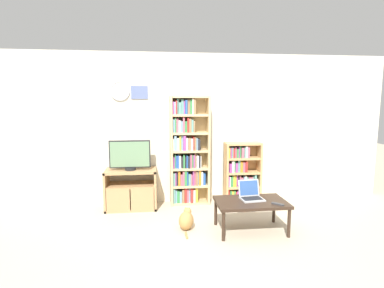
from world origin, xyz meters
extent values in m
plane|color=#BCAD93|center=(0.00, 0.00, 0.00)|extent=(18.00, 18.00, 0.00)
cube|color=beige|center=(0.00, 1.66, 1.30)|extent=(7.11, 0.06, 2.60)
torus|color=#B2B2B7|center=(-1.21, 1.61, 1.95)|extent=(0.34, 0.04, 0.34)
cylinder|color=white|center=(-1.21, 1.61, 1.95)|extent=(0.28, 0.02, 0.28)
cube|color=silver|center=(-0.89, 1.62, 1.93)|extent=(0.31, 0.01, 0.24)
cube|color=slate|center=(-0.89, 1.61, 1.93)|extent=(0.28, 0.02, 0.22)
cube|color=tan|center=(-1.45, 1.37, 0.33)|extent=(0.04, 0.48, 0.66)
cube|color=tan|center=(-0.65, 1.37, 0.33)|extent=(0.04, 0.48, 0.66)
cube|color=tan|center=(-1.05, 1.37, 0.64)|extent=(0.84, 0.48, 0.04)
cube|color=tan|center=(-1.05, 1.37, 0.02)|extent=(0.84, 0.48, 0.04)
cube|color=tan|center=(-1.05, 1.37, 0.39)|extent=(0.77, 0.44, 0.04)
cube|color=tan|center=(-1.24, 1.14, 0.21)|extent=(0.37, 0.02, 0.36)
cube|color=tan|center=(-0.86, 1.14, 0.21)|extent=(0.37, 0.02, 0.36)
cylinder|color=black|center=(-1.05, 1.34, 0.68)|extent=(0.18, 0.18, 0.04)
cube|color=black|center=(-1.05, 1.34, 0.92)|extent=(0.66, 0.05, 0.45)
cube|color=slate|center=(-1.05, 1.31, 0.92)|extent=(0.63, 0.01, 0.41)
cube|color=tan|center=(-0.37, 1.47, 0.93)|extent=(0.04, 0.27, 1.87)
cube|color=tan|center=(0.27, 1.47, 0.93)|extent=(0.04, 0.27, 1.87)
cube|color=tan|center=(-0.05, 1.60, 0.93)|extent=(0.67, 0.02, 1.87)
cube|color=tan|center=(-0.05, 1.47, 0.02)|extent=(0.60, 0.24, 0.04)
cube|color=tan|center=(-0.05, 1.47, 0.32)|extent=(0.60, 0.24, 0.04)
cube|color=tan|center=(-0.05, 1.47, 0.63)|extent=(0.60, 0.24, 0.04)
cube|color=tan|center=(-0.05, 1.47, 0.93)|extent=(0.60, 0.24, 0.04)
cube|color=tan|center=(-0.05, 1.47, 1.24)|extent=(0.60, 0.24, 0.04)
cube|color=tan|center=(-0.05, 1.47, 1.55)|extent=(0.60, 0.24, 0.04)
cube|color=tan|center=(-0.05, 1.47, 1.85)|extent=(0.60, 0.24, 0.04)
cube|color=#5B9389|center=(-0.33, 1.48, 0.16)|extent=(0.03, 0.22, 0.25)
cube|color=#759EB7|center=(-0.30, 1.49, 0.15)|extent=(0.03, 0.18, 0.23)
cube|color=#388947|center=(-0.26, 1.48, 0.14)|extent=(0.04, 0.19, 0.21)
cube|color=#759EB7|center=(-0.22, 1.48, 0.14)|extent=(0.03, 0.19, 0.20)
cube|color=#93704C|center=(-0.18, 1.48, 0.15)|extent=(0.04, 0.20, 0.23)
cube|color=red|center=(-0.13, 1.48, 0.16)|extent=(0.04, 0.19, 0.25)
cube|color=#B75B70|center=(-0.09, 1.49, 0.15)|extent=(0.03, 0.18, 0.24)
cube|color=#759EB7|center=(-0.06, 1.49, 0.16)|extent=(0.03, 0.17, 0.24)
cube|color=red|center=(-0.02, 1.48, 0.15)|extent=(0.04, 0.22, 0.24)
cube|color=white|center=(0.02, 1.48, 0.15)|extent=(0.04, 0.18, 0.22)
cube|color=gold|center=(0.06, 1.48, 0.16)|extent=(0.04, 0.18, 0.25)
cube|color=#5B9389|center=(-0.33, 1.48, 0.45)|extent=(0.03, 0.21, 0.23)
cube|color=#9E4293|center=(-0.30, 1.48, 0.45)|extent=(0.02, 0.18, 0.23)
cube|color=#232328|center=(-0.28, 1.49, 0.47)|extent=(0.03, 0.17, 0.25)
cube|color=orange|center=(-0.24, 1.48, 0.47)|extent=(0.03, 0.20, 0.25)
cube|color=#B75B70|center=(-0.20, 1.48, 0.44)|extent=(0.03, 0.19, 0.20)
cube|color=#B75B70|center=(-0.17, 1.48, 0.47)|extent=(0.03, 0.22, 0.25)
cube|color=#388947|center=(-0.13, 1.48, 0.47)|extent=(0.04, 0.21, 0.26)
cube|color=#2856A8|center=(-0.10, 1.48, 0.46)|extent=(0.02, 0.19, 0.24)
cube|color=#5B9389|center=(-0.06, 1.48, 0.44)|extent=(0.04, 0.19, 0.20)
cube|color=#B75B70|center=(-0.03, 1.48, 0.44)|extent=(0.03, 0.20, 0.19)
cube|color=#9E4293|center=(0.00, 1.48, 0.47)|extent=(0.02, 0.21, 0.25)
cube|color=#B75B70|center=(0.03, 1.49, 0.47)|extent=(0.04, 0.17, 0.26)
cube|color=#93704C|center=(0.06, 1.48, 0.46)|extent=(0.03, 0.21, 0.24)
cube|color=#759EB7|center=(0.09, 1.49, 0.47)|extent=(0.02, 0.17, 0.26)
cube|color=orange|center=(0.12, 1.48, 0.47)|extent=(0.03, 0.20, 0.26)
cube|color=white|center=(0.15, 1.48, 0.46)|extent=(0.03, 0.21, 0.23)
cube|color=#2856A8|center=(0.19, 1.48, 0.44)|extent=(0.04, 0.19, 0.21)
cube|color=#9E4293|center=(-0.33, 1.48, 0.74)|extent=(0.03, 0.20, 0.19)
cube|color=#388947|center=(-0.31, 1.48, 0.77)|extent=(0.02, 0.18, 0.24)
cube|color=#2856A8|center=(-0.28, 1.49, 0.75)|extent=(0.03, 0.17, 0.21)
cube|color=#2856A8|center=(-0.25, 1.48, 0.76)|extent=(0.02, 0.20, 0.22)
cube|color=white|center=(-0.23, 1.49, 0.75)|extent=(0.03, 0.17, 0.21)
cube|color=#232328|center=(-0.19, 1.49, 0.75)|extent=(0.03, 0.17, 0.20)
cube|color=#388947|center=(-0.16, 1.48, 0.76)|extent=(0.03, 0.20, 0.23)
cube|color=#232328|center=(-0.13, 1.48, 0.74)|extent=(0.02, 0.18, 0.19)
cube|color=#2856A8|center=(-0.10, 1.49, 0.75)|extent=(0.03, 0.17, 0.21)
cube|color=#232328|center=(-0.07, 1.48, 0.75)|extent=(0.03, 0.21, 0.20)
cube|color=#B75B70|center=(-0.04, 1.48, 0.76)|extent=(0.03, 0.19, 0.23)
cube|color=#388947|center=(-0.01, 1.48, 0.76)|extent=(0.02, 0.18, 0.23)
cube|color=#9E4293|center=(0.01, 1.48, 0.76)|extent=(0.02, 0.19, 0.22)
cube|color=#93704C|center=(0.04, 1.49, 0.77)|extent=(0.02, 0.17, 0.25)
cube|color=white|center=(0.07, 1.48, 0.75)|extent=(0.04, 0.19, 0.21)
cube|color=#232328|center=(0.11, 1.48, 0.75)|extent=(0.02, 0.21, 0.21)
cube|color=white|center=(0.13, 1.48, 0.75)|extent=(0.02, 0.19, 0.20)
cube|color=white|center=(-0.34, 1.48, 1.05)|extent=(0.02, 0.20, 0.20)
cube|color=#759EB7|center=(-0.30, 1.48, 1.08)|extent=(0.04, 0.21, 0.25)
cube|color=white|center=(-0.26, 1.48, 1.06)|extent=(0.04, 0.20, 0.21)
cube|color=gold|center=(-0.22, 1.48, 1.08)|extent=(0.03, 0.19, 0.25)
cube|color=#759EB7|center=(-0.19, 1.49, 1.08)|extent=(0.03, 0.17, 0.25)
cube|color=#9E4293|center=(-0.15, 1.48, 1.08)|extent=(0.04, 0.21, 0.25)
cube|color=white|center=(-0.11, 1.49, 1.06)|extent=(0.04, 0.17, 0.21)
cube|color=#93704C|center=(-0.07, 1.48, 1.06)|extent=(0.04, 0.20, 0.21)
cube|color=white|center=(-0.02, 1.48, 1.05)|extent=(0.04, 0.20, 0.20)
cube|color=red|center=(0.01, 1.49, 1.07)|extent=(0.02, 0.18, 0.23)
cube|color=#93704C|center=(0.03, 1.48, 1.06)|extent=(0.03, 0.21, 0.22)
cube|color=#759EB7|center=(0.06, 1.48, 1.06)|extent=(0.03, 0.18, 0.21)
cube|color=#232328|center=(0.10, 1.48, 1.05)|extent=(0.04, 0.22, 0.19)
cube|color=#759EB7|center=(-0.33, 1.49, 1.37)|extent=(0.04, 0.18, 0.23)
cube|color=#388947|center=(-0.30, 1.48, 1.38)|extent=(0.02, 0.20, 0.24)
cube|color=#B75B70|center=(-0.27, 1.49, 1.38)|extent=(0.04, 0.17, 0.23)
cube|color=white|center=(-0.23, 1.49, 1.36)|extent=(0.03, 0.17, 0.20)
cube|color=#759EB7|center=(-0.19, 1.48, 1.35)|extent=(0.03, 0.19, 0.19)
cube|color=#B75B70|center=(-0.16, 1.48, 1.39)|extent=(0.03, 0.20, 0.26)
cube|color=#388947|center=(-0.12, 1.49, 1.35)|extent=(0.04, 0.18, 0.19)
cube|color=red|center=(-0.09, 1.48, 1.38)|extent=(0.03, 0.20, 0.24)
cube|color=#93704C|center=(-0.05, 1.48, 1.37)|extent=(0.04, 0.21, 0.23)
cube|color=#5B9389|center=(-0.02, 1.48, 1.37)|extent=(0.03, 0.21, 0.21)
cube|color=#93704C|center=(0.02, 1.48, 1.36)|extent=(0.03, 0.19, 0.19)
cube|color=#9E4293|center=(-0.33, 1.48, 1.67)|extent=(0.02, 0.20, 0.21)
cube|color=#759EB7|center=(-0.31, 1.48, 1.67)|extent=(0.02, 0.21, 0.20)
cube|color=red|center=(-0.28, 1.48, 1.68)|extent=(0.02, 0.21, 0.22)
cube|color=#5B9389|center=(-0.26, 1.49, 1.69)|extent=(0.02, 0.17, 0.25)
cube|color=#5B9389|center=(-0.22, 1.48, 1.66)|extent=(0.04, 0.20, 0.20)
cube|color=#5B9389|center=(-0.18, 1.49, 1.69)|extent=(0.04, 0.17, 0.25)
cube|color=#9E4293|center=(-0.15, 1.48, 1.67)|extent=(0.02, 0.18, 0.22)
cube|color=#2856A8|center=(-0.12, 1.48, 1.68)|extent=(0.03, 0.21, 0.24)
cube|color=#93704C|center=(-0.08, 1.49, 1.68)|extent=(0.04, 0.17, 0.24)
cube|color=#388947|center=(-0.04, 1.48, 1.68)|extent=(0.03, 0.18, 0.24)
cube|color=white|center=(-0.01, 1.48, 1.69)|extent=(0.02, 0.21, 0.26)
cube|color=#93704C|center=(0.02, 1.48, 1.69)|extent=(0.04, 0.20, 0.25)
cube|color=tan|center=(0.59, 1.47, 0.53)|extent=(0.04, 0.27, 1.06)
cube|color=tan|center=(1.18, 1.47, 0.53)|extent=(0.04, 0.27, 1.06)
cube|color=tan|center=(0.89, 1.60, 0.53)|extent=(0.63, 0.02, 1.06)
cube|color=tan|center=(0.89, 1.47, 0.02)|extent=(0.56, 0.24, 0.04)
cube|color=tan|center=(0.89, 1.47, 0.27)|extent=(0.56, 0.24, 0.04)
cube|color=tan|center=(0.89, 1.47, 0.53)|extent=(0.56, 0.24, 0.04)
cube|color=tan|center=(0.89, 1.47, 0.79)|extent=(0.56, 0.24, 0.04)
cube|color=tan|center=(0.89, 1.47, 1.04)|extent=(0.56, 0.24, 0.04)
cube|color=red|center=(0.62, 1.48, 0.14)|extent=(0.02, 0.22, 0.21)
cube|color=red|center=(0.64, 1.49, 0.14)|extent=(0.02, 0.17, 0.20)
cube|color=#388947|center=(0.67, 1.48, 0.13)|extent=(0.03, 0.20, 0.18)
cube|color=gold|center=(0.70, 1.48, 0.12)|extent=(0.03, 0.19, 0.18)
cube|color=#388947|center=(0.74, 1.48, 0.13)|extent=(0.03, 0.19, 0.18)
cube|color=red|center=(0.76, 1.48, 0.12)|extent=(0.02, 0.19, 0.16)
cube|color=#9E4293|center=(0.79, 1.48, 0.12)|extent=(0.03, 0.18, 0.17)
cube|color=#B75B70|center=(0.82, 1.49, 0.12)|extent=(0.03, 0.17, 0.18)
cube|color=#9E4293|center=(0.86, 1.48, 0.13)|extent=(0.03, 0.19, 0.19)
cube|color=#B75B70|center=(0.89, 1.49, 0.13)|extent=(0.04, 0.18, 0.18)
cube|color=#B75B70|center=(0.93, 1.48, 0.14)|extent=(0.04, 0.18, 0.21)
cube|color=#2856A8|center=(0.96, 1.48, 0.13)|extent=(0.02, 0.21, 0.18)
cube|color=#9E4293|center=(0.62, 1.48, 0.39)|extent=(0.02, 0.20, 0.19)
cube|color=white|center=(0.65, 1.48, 0.38)|extent=(0.02, 0.19, 0.18)
cube|color=#388947|center=(0.68, 1.48, 0.38)|extent=(0.04, 0.19, 0.18)
cube|color=gold|center=(0.72, 1.48, 0.39)|extent=(0.03, 0.18, 0.20)
cube|color=gold|center=(0.75, 1.49, 0.39)|extent=(0.02, 0.17, 0.19)
cube|color=#9E4293|center=(0.78, 1.49, 0.40)|extent=(0.02, 0.17, 0.21)
cube|color=#232328|center=(0.80, 1.48, 0.38)|extent=(0.02, 0.21, 0.17)
cube|color=#B75B70|center=(0.83, 1.49, 0.39)|extent=(0.02, 0.18, 0.19)
cube|color=#B75B70|center=(0.87, 1.49, 0.37)|extent=(0.04, 0.17, 0.16)
cube|color=#759EB7|center=(0.90, 1.48, 0.38)|extent=(0.02, 0.20, 0.17)
cube|color=white|center=(0.93, 1.49, 0.39)|extent=(0.04, 0.18, 0.19)
cube|color=#5B9389|center=(0.97, 1.48, 0.37)|extent=(0.02, 0.18, 0.16)
cube|color=#B75B70|center=(1.00, 1.48, 0.37)|extent=(0.03, 0.22, 0.16)
cube|color=#B75B70|center=(1.04, 1.48, 0.37)|extent=(0.04, 0.18, 0.16)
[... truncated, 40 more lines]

